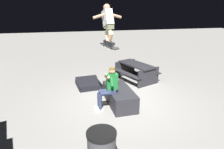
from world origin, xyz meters
name	(u,v)px	position (x,y,z in m)	size (l,w,h in m)	color
ground_plane	(122,101)	(0.00, 0.00, 0.00)	(40.00, 40.00, 0.00)	gray
ledge_box_main	(119,96)	(-0.13, 0.12, 0.27)	(1.71, 0.74, 0.54)	#28282D
person_sitting_on_ledge	(109,86)	(-0.40, 0.54, 0.77)	(0.59, 0.76, 1.37)	#2D3856
skateboard	(109,46)	(-0.25, 0.49, 1.98)	(1.04, 0.41, 0.13)	black
skater_airborne	(108,22)	(-0.20, 0.50, 2.66)	(0.64, 0.88, 1.12)	black
kicker_ramp	(89,85)	(1.60, 0.97, 0.06)	(1.17, 1.05, 0.38)	black
picnic_table_back	(136,69)	(1.90, -1.13, 0.50)	(2.08, 1.88, 0.75)	#28282D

